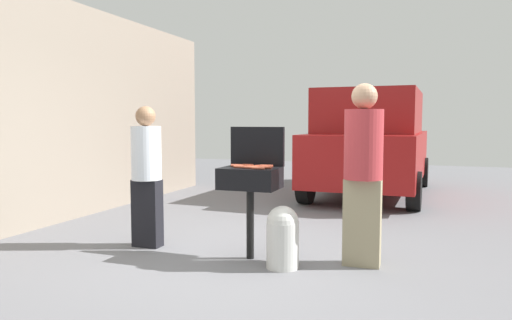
% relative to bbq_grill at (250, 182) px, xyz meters
% --- Properties ---
extents(ground_plane, '(24.00, 24.00, 0.00)m').
position_rel_bbq_grill_xyz_m(ground_plane, '(0.01, -0.03, -0.82)').
color(ground_plane, slate).
extents(house_wall_side, '(0.24, 8.00, 3.18)m').
position_rel_bbq_grill_xyz_m(house_wall_side, '(-3.27, 0.97, 0.77)').
color(house_wall_side, gray).
rests_on(house_wall_side, ground).
extents(bbq_grill, '(0.60, 0.44, 0.96)m').
position_rel_bbq_grill_xyz_m(bbq_grill, '(0.00, 0.00, 0.00)').
color(bbq_grill, black).
rests_on(bbq_grill, ground).
extents(grill_lid_open, '(0.60, 0.05, 0.42)m').
position_rel_bbq_grill_xyz_m(grill_lid_open, '(0.00, 0.22, 0.36)').
color(grill_lid_open, black).
rests_on(grill_lid_open, bbq_grill).
extents(hot_dog_0, '(0.13, 0.04, 0.03)m').
position_rel_bbq_grill_xyz_m(hot_dog_0, '(0.14, 0.08, 0.16)').
color(hot_dog_0, '#B74C33').
rests_on(hot_dog_0, bbq_grill).
extents(hot_dog_1, '(0.13, 0.03, 0.03)m').
position_rel_bbq_grill_xyz_m(hot_dog_1, '(-0.08, -0.07, 0.16)').
color(hot_dog_1, '#AD4228').
rests_on(hot_dog_1, bbq_grill).
extents(hot_dog_2, '(0.13, 0.03, 0.03)m').
position_rel_bbq_grill_xyz_m(hot_dog_2, '(0.06, -0.07, 0.16)').
color(hot_dog_2, '#AD4228').
rests_on(hot_dog_2, bbq_grill).
extents(hot_dog_3, '(0.13, 0.04, 0.03)m').
position_rel_bbq_grill_xyz_m(hot_dog_3, '(0.15, 0.10, 0.16)').
color(hot_dog_3, '#B74C33').
rests_on(hot_dog_3, bbq_grill).
extents(hot_dog_4, '(0.13, 0.03, 0.03)m').
position_rel_bbq_grill_xyz_m(hot_dog_4, '(-0.18, 0.08, 0.16)').
color(hot_dog_4, '#B74C33').
rests_on(hot_dog_4, bbq_grill).
extents(hot_dog_5, '(0.13, 0.03, 0.03)m').
position_rel_bbq_grill_xyz_m(hot_dog_5, '(0.03, -0.01, 0.16)').
color(hot_dog_5, '#AD4228').
rests_on(hot_dog_5, bbq_grill).
extents(hot_dog_6, '(0.13, 0.03, 0.03)m').
position_rel_bbq_grill_xyz_m(hot_dog_6, '(-0.07, 0.11, 0.16)').
color(hot_dog_6, '#AD4228').
rests_on(hot_dog_6, bbq_grill).
extents(hot_dog_7, '(0.13, 0.03, 0.03)m').
position_rel_bbq_grill_xyz_m(hot_dog_7, '(0.11, 0.04, 0.16)').
color(hot_dog_7, '#B74C33').
rests_on(hot_dog_7, bbq_grill).
extents(hot_dog_8, '(0.13, 0.03, 0.03)m').
position_rel_bbq_grill_xyz_m(hot_dog_8, '(-0.08, -0.09, 0.16)').
color(hot_dog_8, '#C6593D').
rests_on(hot_dog_8, bbq_grill).
extents(hot_dog_9, '(0.13, 0.04, 0.03)m').
position_rel_bbq_grill_xyz_m(hot_dog_9, '(0.14, -0.15, 0.16)').
color(hot_dog_9, '#C6593D').
rests_on(hot_dog_9, bbq_grill).
extents(hot_dog_10, '(0.13, 0.03, 0.03)m').
position_rel_bbq_grill_xyz_m(hot_dog_10, '(0.18, -0.06, 0.16)').
color(hot_dog_10, '#B74C33').
rests_on(hot_dog_10, bbq_grill).
extents(hot_dog_11, '(0.13, 0.03, 0.03)m').
position_rel_bbq_grill_xyz_m(hot_dog_11, '(-0.15, 0.01, 0.16)').
color(hot_dog_11, '#C6593D').
rests_on(hot_dog_11, bbq_grill).
extents(hot_dog_12, '(0.13, 0.03, 0.03)m').
position_rel_bbq_grill_xyz_m(hot_dog_12, '(0.05, -0.12, 0.16)').
color(hot_dog_12, '#C6593D').
rests_on(hot_dog_12, bbq_grill).
extents(propane_tank, '(0.32, 0.32, 0.62)m').
position_rel_bbq_grill_xyz_m(propane_tank, '(0.41, -0.20, -0.50)').
color(propane_tank, silver).
rests_on(propane_tank, ground).
extents(person_left, '(0.34, 0.34, 1.61)m').
position_rel_bbq_grill_xyz_m(person_left, '(-1.29, 0.06, 0.06)').
color(person_left, black).
rests_on(person_left, ground).
extents(person_right, '(0.38, 0.38, 1.81)m').
position_rel_bbq_grill_xyz_m(person_right, '(1.14, 0.16, 0.17)').
color(person_right, gray).
rests_on(person_right, ground).
extents(parked_minivan, '(2.15, 4.46, 2.02)m').
position_rel_bbq_grill_xyz_m(parked_minivan, '(0.70, 4.93, 0.21)').
color(parked_minivan, maroon).
rests_on(parked_minivan, ground).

